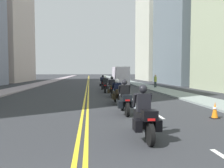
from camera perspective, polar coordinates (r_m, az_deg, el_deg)
name	(u,v)px	position (r m, az deg, el deg)	size (l,w,h in m)	color
ground_plane	(88,81)	(49.96, -6.29, 0.92)	(264.00, 264.00, 0.00)	#2B2D31
sidewalk_left	(53,80)	(50.62, -15.31, 0.92)	(2.46, 144.00, 0.12)	gray
sidewalk_right	(122,80)	(50.55, 2.75, 1.03)	(2.46, 144.00, 0.12)	gray
centreline_yellow_inner	(88,81)	(49.96, -6.43, 0.92)	(0.12, 132.00, 0.01)	yellow
centreline_yellow_outer	(89,81)	(49.96, -6.15, 0.93)	(0.12, 132.00, 0.01)	yellow
lane_dashes_white	(111,86)	(31.14, -0.25, -0.44)	(0.14, 56.40, 0.01)	silver
building_right_1	(186,30)	(38.84, 18.97, 13.51)	(7.18, 13.30, 18.08)	slate
building_left_2	(6,32)	(49.70, -26.22, 12.30)	(7.67, 15.02, 20.22)	#BAA9A1
building_right_2	(159,27)	(54.65, 12.36, 14.56)	(8.70, 13.49, 25.60)	#B7B9A7
motorcycle_0	(144,117)	(6.56, 8.47, -8.58)	(0.76, 2.21, 1.62)	black
motorcycle_1	(125,100)	(10.24, 3.44, -4.28)	(0.76, 2.19, 1.64)	black
motorcycle_2	(117,93)	(13.45, 1.42, -2.49)	(0.78, 2.20, 1.58)	black
motorcycle_3	(112,89)	(17.30, -0.01, -1.24)	(0.78, 2.12, 1.64)	black
motorcycle_4	(105,86)	(20.81, -1.86, -0.46)	(0.78, 2.10, 1.66)	black
motorcycle_5	(103,83)	(24.80, -2.47, 0.17)	(0.78, 2.28, 1.66)	black
traffic_cone_0	(215,110)	(10.30, 25.65, -6.28)	(0.33, 0.33, 0.71)	black
pedestrian_0	(155,81)	(26.79, 11.43, 0.73)	(0.23, 0.48, 1.66)	#232D2F
parked_truck	(120,76)	(35.82, 2.14, 2.07)	(2.20, 6.50, 2.80)	#BAB0BC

